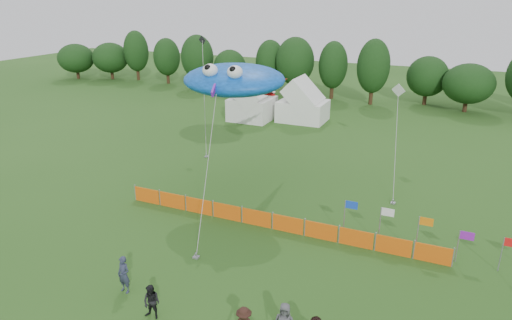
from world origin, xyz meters
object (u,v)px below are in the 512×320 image
at_px(stingray_kite, 237,79).
at_px(spectator_a, 124,275).
at_px(spectator_b, 152,302).
at_px(barrier_fence, 272,221).
at_px(tent_right, 303,104).
at_px(tent_left, 252,102).

bearing_deg(stingray_kite, spectator_a, -88.93).
bearing_deg(spectator_b, spectator_a, 152.94).
height_order(spectator_a, stingray_kite, stingray_kite).
xyz_separation_m(barrier_fence, spectator_a, (-3.97, -8.45, 0.42)).
xyz_separation_m(tent_right, spectator_b, (4.52, -33.71, -1.04)).
xyz_separation_m(tent_right, spectator_a, (2.24, -32.71, -0.92)).
bearing_deg(barrier_fence, tent_left, 117.06).
distance_m(tent_right, stingray_kite, 21.09).
bearing_deg(barrier_fence, stingray_kite, 135.26).
bearing_deg(spectator_a, stingray_kite, 97.86).
xyz_separation_m(tent_right, barrier_fence, (6.21, -24.25, -1.34)).
height_order(tent_right, stingray_kite, stingray_kite).
bearing_deg(spectator_b, tent_right, 94.34).
bearing_deg(tent_left, stingray_kite, -68.29).
relative_size(tent_right, stingray_kite, 0.29).
xyz_separation_m(barrier_fence, stingray_kite, (-4.21, 4.17, 7.48)).
relative_size(tent_right, spectator_b, 3.23).
bearing_deg(stingray_kite, barrier_fence, -44.74).
height_order(barrier_fence, spectator_b, spectator_b).
bearing_deg(spectator_a, tent_left, 110.49).
height_order(tent_left, spectator_a, tent_left).
height_order(tent_left, spectator_b, tent_left).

